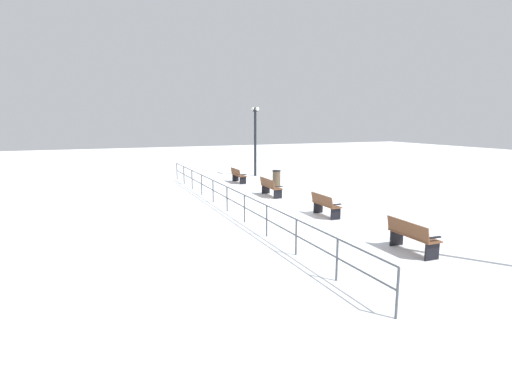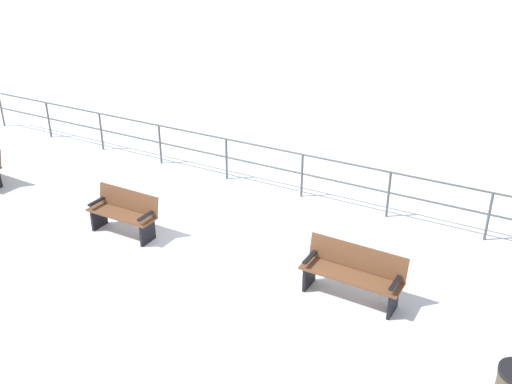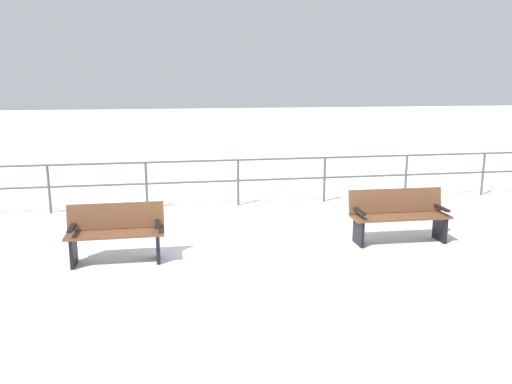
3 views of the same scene
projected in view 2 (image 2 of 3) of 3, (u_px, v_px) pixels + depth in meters
name	position (u px, v px, depth m)	size (l,w,h in m)	color
ground_plane	(225.00, 264.00, 10.10)	(80.00, 80.00, 0.00)	white
bench_second	(124.00, 212.00, 10.90)	(0.50, 1.40, 0.85)	brown
bench_third	(353.00, 272.00, 9.05)	(0.55, 1.63, 0.86)	brown
waterfront_railing	(302.00, 168.00, 12.25)	(0.05, 19.09, 1.00)	#4C5156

